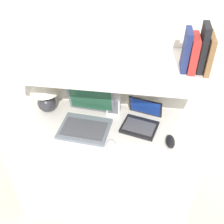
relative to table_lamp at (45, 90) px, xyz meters
name	(u,v)px	position (x,y,z in m)	size (l,w,h in m)	color
ground_plane	(100,223)	(0.44, -0.42, -0.88)	(12.00, 12.00, 0.00)	#B2AD9E
wall_back	(112,37)	(0.44, 0.20, 0.32)	(6.00, 0.05, 2.40)	silver
desk	(106,164)	(0.44, -0.14, -0.53)	(1.20, 0.56, 0.71)	silver
back_riser	(111,116)	(0.44, 0.16, -0.31)	(1.20, 0.04, 1.14)	silver
shelf	(105,65)	(0.44, -0.07, 0.27)	(1.20, 0.50, 0.03)	silver
table_lamp	(45,90)	(0.00, 0.00, 0.00)	(0.20, 0.20, 0.28)	#2D2D33
laptop_large	(87,118)	(0.31, -0.11, -0.11)	(0.35, 0.35, 0.28)	slate
laptop_small	(141,121)	(0.67, -0.07, -0.14)	(0.28, 0.28, 0.17)	black
computer_mouse	(112,146)	(0.51, -0.31, -0.15)	(0.08, 0.13, 0.04)	white
second_mouse	(170,141)	(0.86, -0.21, -0.15)	(0.06, 0.12, 0.04)	black
router_box	(114,103)	(0.47, 0.04, -0.10)	(0.09, 0.09, 0.16)	white
book_brown	(209,53)	(0.99, -0.07, 0.39)	(0.03, 0.17, 0.21)	brown
book_black	(203,48)	(0.96, -0.07, 0.42)	(0.03, 0.12, 0.26)	black
book_red	(193,53)	(0.91, -0.07, 0.38)	(0.04, 0.15, 0.19)	#A82823
book_navy	(186,50)	(0.88, -0.07, 0.40)	(0.03, 0.13, 0.22)	navy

